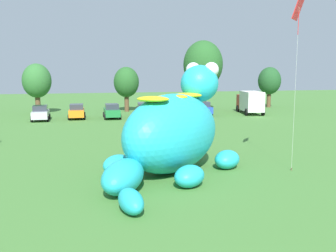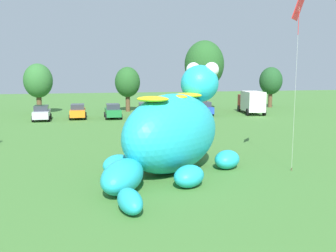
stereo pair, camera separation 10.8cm
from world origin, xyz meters
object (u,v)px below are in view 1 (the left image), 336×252
Objects in this scene: box_truck at (250,102)px; spectator_near_inflatable at (149,115)px; car_silver at (41,113)px; car_blue at (202,108)px; car_black at (144,110)px; spectator_by_cars at (171,114)px; spectator_mid_field at (192,139)px; car_orange at (77,111)px; giant_inflatable_creature at (173,132)px; car_red at (174,109)px; spectator_wandering at (144,133)px; tethered_flying_kite at (299,9)px; car_green at (112,111)px.

spectator_near_inflatable is (-14.52, -5.50, -0.75)m from box_truck.
spectator_near_inflatable is (11.57, -4.69, -0.01)m from car_silver.
car_blue is 9.63m from spectator_near_inflatable.
spectator_near_inflatable is at bearing -94.16° from car_black.
spectator_by_cars is at bearing -137.53° from car_blue.
spectator_mid_field and spectator_by_cars have the same top height.
car_orange is 2.43× the size of spectator_near_inflatable.
car_blue is at bearing -0.12° from car_orange.
spectator_near_inflatable is (2.67, 20.06, -1.35)m from giant_inflatable_creature.
car_black and car_blue have the same top height.
car_red is at bearing 178.93° from car_blue.
giant_inflatable_creature is 6.39× the size of spectator_wandering.
car_blue is at bearing 2.34° from car_silver.
car_blue is at bearing 81.31° from tethered_flying_kite.
car_black is 1.02× the size of car_blue.
spectator_mid_field is at bearing -91.12° from car_black.
car_black is at bearing -179.60° from box_truck.
car_blue is 0.63× the size of box_truck.
car_silver is 2.40× the size of spectator_wandering.
car_red reaches higher than spectator_wandering.
spectator_near_inflatable and spectator_mid_field have the same top height.
car_silver is 0.62× the size of box_truck.
spectator_mid_field is (11.56, -19.80, -0.01)m from car_silver.
car_green is 7.42m from spectator_by_cars.
box_truck is at bearing 0.40° from car_black.
car_black is 5.41m from spectator_near_inflatable.
car_orange is at bearing 179.88° from car_blue.
car_blue is (7.53, 0.08, 0.00)m from car_black.
spectator_mid_field is 1.00× the size of spectator_by_cars.
giant_inflatable_creature is 2.60× the size of car_blue.
car_red is at bearing 0.18° from car_orange.
box_truck is at bearing 20.73° from spectator_near_inflatable.
tethered_flying_kite is (-10.73, -27.03, 7.11)m from box_truck.
box_truck is (26.09, 0.81, 0.74)m from car_silver.
spectator_near_inflatable is (-0.39, -5.40, -0.01)m from car_black.
car_green is at bearing 100.15° from spectator_mid_field.
tethered_flying_kite reaches higher than spectator_near_inflatable.
spectator_by_cars and spectator_wandering have the same top height.
car_black is 28.26m from tethered_flying_kite.
car_green is 28.44m from tethered_flying_kite.
car_blue is (15.52, -0.03, 0.00)m from car_orange.
car_orange is at bearing 110.20° from spectator_mid_field.
car_orange is 9.39m from spectator_near_inflatable.
car_silver is 0.99× the size of car_green.
car_green is at bearing 92.08° from giant_inflatable_creature.
car_green is 0.97× the size of car_black.
giant_inflatable_creature is 9.28m from tethered_flying_kite.
box_truck is 25.23m from spectator_mid_field.
car_silver is 12.48m from spectator_near_inflatable.
car_silver is 0.95× the size of car_red.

